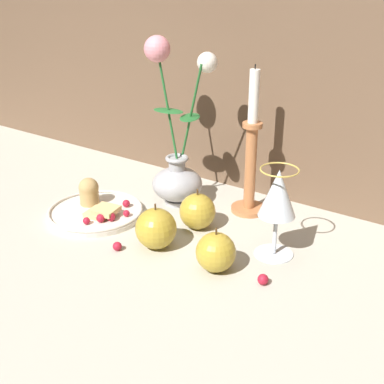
# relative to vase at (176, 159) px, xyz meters

# --- Properties ---
(ground_plane) EXTENTS (2.40, 2.40, 0.00)m
(ground_plane) POSITION_rel_vase_xyz_m (0.09, -0.10, -0.11)
(ground_plane) COLOR #B7B2A3
(ground_plane) RESTS_ON ground
(vase) EXTENTS (0.16, 0.11, 0.37)m
(vase) POSITION_rel_vase_xyz_m (0.00, 0.00, 0.00)
(vase) COLOR #A3A3A8
(vase) RESTS_ON ground_plane
(plate_with_pastries) EXTENTS (0.20, 0.20, 0.07)m
(plate_with_pastries) POSITION_rel_vase_xyz_m (-0.11, -0.15, -0.09)
(plate_with_pastries) COLOR silver
(plate_with_pastries) RESTS_ON ground_plane
(wine_glass) EXTENTS (0.07, 0.07, 0.17)m
(wine_glass) POSITION_rel_vase_xyz_m (0.28, -0.08, 0.01)
(wine_glass) COLOR silver
(wine_glass) RESTS_ON ground_plane
(candlestick) EXTENTS (0.08, 0.08, 0.32)m
(candlestick) POSITION_rel_vase_xyz_m (0.16, 0.05, 0.01)
(candlestick) COLOR #B77042
(candlestick) RESTS_ON ground_plane
(apple_beside_vase) EXTENTS (0.07, 0.07, 0.08)m
(apple_beside_vase) POSITION_rel_vase_xyz_m (0.22, -0.19, -0.07)
(apple_beside_vase) COLOR #B2932D
(apple_beside_vase) RESTS_ON ground_plane
(apple_near_glass) EXTENTS (0.07, 0.07, 0.09)m
(apple_near_glass) POSITION_rel_vase_xyz_m (0.11, -0.07, -0.07)
(apple_near_glass) COLOR #B2932D
(apple_near_glass) RESTS_ON ground_plane
(apple_at_table_edge) EXTENTS (0.08, 0.08, 0.09)m
(apple_at_table_edge) POSITION_rel_vase_xyz_m (0.08, -0.18, -0.07)
(apple_at_table_edge) COLOR #B2932D
(apple_at_table_edge) RESTS_ON ground_plane
(berry_near_plate) EXTENTS (0.02, 0.02, 0.02)m
(berry_near_plate) POSITION_rel_vase_xyz_m (0.03, -0.24, -0.10)
(berry_near_plate) COLOR #AD192D
(berry_near_plate) RESTS_ON ground_plane
(berry_front_center) EXTENTS (0.02, 0.02, 0.02)m
(berry_front_center) POSITION_rel_vase_xyz_m (0.31, -0.18, -0.10)
(berry_front_center) COLOR #AD192D
(berry_front_center) RESTS_ON ground_plane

